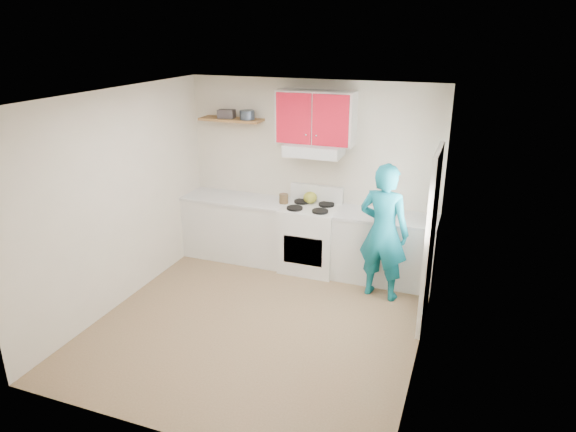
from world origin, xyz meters
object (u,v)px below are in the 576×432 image
at_px(tin, 247,115).
at_px(crock, 284,199).
at_px(person, 383,232).
at_px(kettle, 310,198).
at_px(stove, 310,238).

distance_m(tin, crock, 1.27).
bearing_deg(crock, tin, 168.41).
bearing_deg(person, crock, -6.99).
xyz_separation_m(crock, person, (1.50, -0.48, -0.10)).
distance_m(kettle, person, 1.31).
xyz_separation_m(tin, crock, (0.58, -0.12, -1.12)).
height_order(tin, crock, tin).
relative_size(crock, person, 0.09).
bearing_deg(person, tin, -5.32).
relative_size(stove, crock, 6.00).
height_order(stove, kettle, kettle).
bearing_deg(stove, person, -22.06).
bearing_deg(kettle, crock, -145.85).
bearing_deg(stove, tin, 171.07).
distance_m(crock, person, 1.57).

